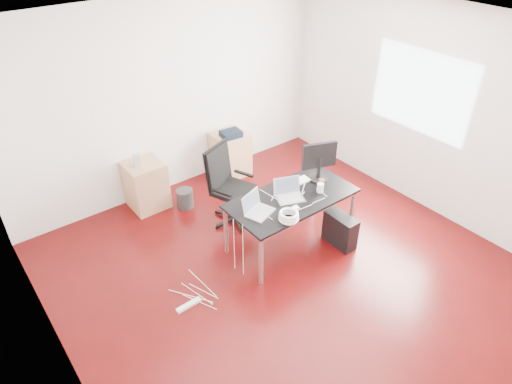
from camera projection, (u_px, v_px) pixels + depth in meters
room_shell at (291, 170)px, 4.79m from camera, size 5.00×5.00×5.00m
desk at (292, 201)px, 5.59m from camera, size 1.60×0.80×0.73m
office_chair at (228, 182)px, 6.07m from camera, size 0.62×0.64×1.08m
filing_cabinet_left at (146, 185)px, 6.48m from camera, size 0.50×0.50×0.70m
filing_cabinet_right at (231, 154)px, 7.22m from camera, size 0.50×0.50×0.70m
pc_tower at (340, 230)px, 5.84m from camera, size 0.20×0.45×0.44m
wastebasket at (185, 198)px, 6.57m from camera, size 0.24×0.24×0.28m
power_strip at (189, 305)px, 5.07m from camera, size 0.30×0.07×0.04m
laptop_left at (257, 208)px, 5.28m from camera, size 0.39×0.35×0.23m
laptop_right at (289, 193)px, 5.53m from camera, size 0.40×0.36×0.23m
monitor at (319, 159)px, 5.76m from camera, size 0.44×0.26×0.51m
keyboard at (294, 183)px, 5.80m from camera, size 0.45×0.17×0.02m
cup_white at (320, 188)px, 5.62m from camera, size 0.09×0.09×0.12m
cup_brown at (322, 183)px, 5.73m from camera, size 0.08×0.08×0.10m
cable_coil at (289, 216)px, 5.15m from camera, size 0.24×0.24×0.11m
power_adapter at (296, 208)px, 5.35m from camera, size 0.08×0.08×0.03m
speaker at (137, 160)px, 6.18m from camera, size 0.10×0.10×0.18m
navy_garment at (231, 134)px, 6.93m from camera, size 0.33×0.27×0.09m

